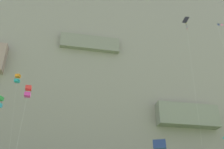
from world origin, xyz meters
name	(u,v)px	position (x,y,z in m)	size (l,w,h in m)	color
cliff_face	(83,87)	(0.00, 62.57, 37.48)	(180.00, 31.49, 74.98)	gray
kite_diamond_far_left	(186,25)	(15.23, 23.07, 32.97)	(2.25, 2.50, 35.25)	black
kite_box_low_left	(28,92)	(-10.51, 21.71, 16.49)	(0.83, 6.31, 17.30)	red
kite_box_upper_left	(17,79)	(-14.92, 36.37, 25.48)	(2.64, 2.43, 26.40)	orange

